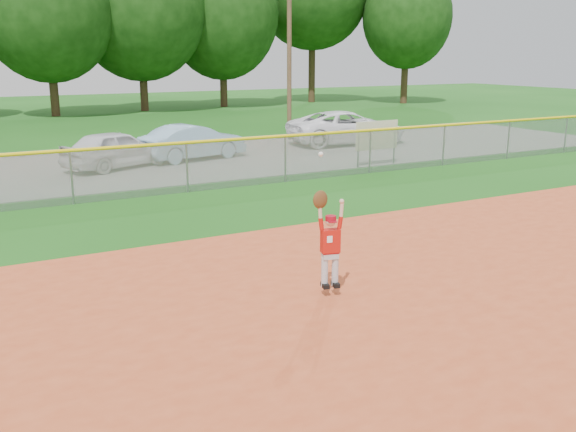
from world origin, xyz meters
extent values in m
plane|color=#175212|center=(0.00, 0.00, 0.00)|extent=(120.00, 120.00, 0.00)
cube|color=#BD4622|center=(0.00, -3.00, 0.02)|extent=(24.00, 16.00, 0.04)
cube|color=slate|center=(0.00, 16.00, 0.01)|extent=(44.00, 10.00, 0.03)
imported|color=silver|center=(-0.86, 15.08, 0.72)|extent=(4.34, 3.04, 1.37)
imported|color=#85ADC6|center=(2.26, 15.59, 0.71)|extent=(4.36, 2.34, 1.36)
imported|color=white|center=(9.96, 16.44, 0.78)|extent=(5.66, 3.14, 1.50)
cylinder|color=gray|center=(6.88, 11.03, 0.63)|extent=(0.06, 0.06, 1.25)
cylinder|color=gray|center=(8.55, 11.09, 0.63)|extent=(0.06, 0.06, 1.25)
cube|color=#F3EDC7|center=(7.71, 11.06, 1.15)|extent=(1.88, 0.11, 1.04)
cube|color=gray|center=(0.00, 10.00, 0.75)|extent=(40.00, 0.03, 1.50)
cylinder|color=yellow|center=(0.00, 10.00, 1.50)|extent=(40.00, 0.10, 0.10)
cylinder|color=gray|center=(-3.33, 10.00, 0.75)|extent=(0.06, 0.06, 1.50)
cylinder|color=gray|center=(0.00, 10.00, 0.75)|extent=(0.06, 0.06, 1.50)
cylinder|color=gray|center=(3.33, 10.00, 0.75)|extent=(0.06, 0.06, 1.50)
cylinder|color=gray|center=(6.67, 10.00, 0.75)|extent=(0.06, 0.06, 1.50)
cylinder|color=gray|center=(10.00, 10.00, 0.75)|extent=(0.06, 0.06, 1.50)
cylinder|color=gray|center=(13.33, 10.00, 0.75)|extent=(0.06, 0.06, 1.50)
cylinder|color=gray|center=(16.67, 10.00, 0.75)|extent=(0.06, 0.06, 1.50)
cylinder|color=#4C3823|center=(10.00, 22.00, 4.50)|extent=(0.24, 0.24, 9.00)
cylinder|color=#422D1C|center=(0.53, 37.14, 2.32)|extent=(0.56, 0.56, 4.64)
ellipsoid|color=#193F0F|center=(0.53, 37.14, 6.86)|extent=(8.57, 8.57, 9.43)
cylinder|color=#422D1C|center=(6.92, 38.34, 2.44)|extent=(0.56, 0.56, 4.89)
ellipsoid|color=#193F0F|center=(6.92, 38.34, 7.22)|extent=(9.41, 9.41, 10.28)
cylinder|color=#422D1C|center=(13.43, 39.01, 2.39)|extent=(0.56, 0.56, 4.78)
ellipsoid|color=#193F0F|center=(13.43, 39.01, 7.06)|extent=(8.62, 8.62, 10.06)
cylinder|color=#422D1C|center=(21.93, 39.94, 2.99)|extent=(0.56, 0.56, 5.99)
cylinder|color=#422D1C|center=(28.03, 35.14, 2.35)|extent=(0.56, 0.56, 4.69)
ellipsoid|color=#193F0F|center=(28.03, 35.14, 6.94)|extent=(7.23, 7.23, 8.32)
cylinder|color=silver|center=(-0.88, 0.72, 0.45)|extent=(0.14, 0.14, 0.52)
cylinder|color=silver|center=(-0.70, 0.68, 0.45)|extent=(0.14, 0.14, 0.52)
cube|color=black|center=(-0.89, 0.69, 0.23)|extent=(0.15, 0.23, 0.07)
cube|color=black|center=(-0.71, 0.65, 0.23)|extent=(0.15, 0.23, 0.07)
cube|color=silver|center=(-0.79, 0.70, 0.75)|extent=(0.30, 0.20, 0.10)
cube|color=maroon|center=(-0.79, 0.70, 0.81)|extent=(0.31, 0.22, 0.04)
cube|color=#BA150D|center=(-0.79, 0.70, 1.01)|extent=(0.34, 0.23, 0.40)
cube|color=white|center=(-0.85, 0.62, 1.06)|extent=(0.09, 0.03, 0.11)
sphere|color=beige|center=(-0.79, 0.70, 1.35)|extent=(0.21, 0.21, 0.18)
cylinder|color=maroon|center=(-0.79, 0.70, 1.40)|extent=(0.22, 0.22, 0.08)
cube|color=maroon|center=(-0.81, 0.61, 1.36)|extent=(0.16, 0.13, 0.02)
cylinder|color=#BA150D|center=(-0.95, 0.74, 1.31)|extent=(0.12, 0.09, 0.22)
cylinder|color=beige|center=(-0.97, 0.74, 1.53)|extent=(0.09, 0.08, 0.23)
ellipsoid|color=#4C2D14|center=(-0.97, 0.74, 1.73)|extent=(0.29, 0.18, 0.31)
sphere|color=white|center=(-0.97, 0.74, 2.48)|extent=(0.10, 0.10, 0.08)
cylinder|color=#BA150D|center=(-0.63, 0.66, 1.31)|extent=(0.12, 0.09, 0.22)
cylinder|color=beige|center=(-0.61, 0.65, 1.53)|extent=(0.09, 0.08, 0.23)
sphere|color=beige|center=(-0.61, 0.65, 1.68)|extent=(0.10, 0.10, 0.08)
camera|label=1|loc=(-6.34, -8.06, 4.07)|focal=40.00mm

